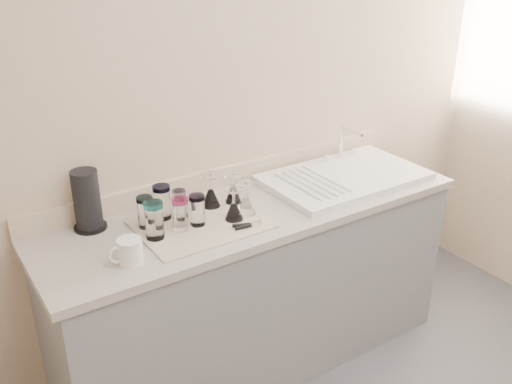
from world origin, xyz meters
TOP-DOWN VIEW (x-y plane):
  - room_envelope at (0.00, 0.00)m, footprint 3.54×3.50m
  - counter_unit at (0.00, 1.20)m, footprint 2.06×0.62m
  - sink_unit at (0.55, 1.20)m, footprint 0.82×0.50m
  - dish_towel at (-0.30, 1.18)m, footprint 0.55×0.42m
  - tumbler_teal at (-0.51, 1.28)m, footprint 0.07×0.07m
  - tumbler_cyan at (-0.42, 1.31)m, footprint 0.08×0.08m
  - tumbler_purple at (-0.35, 1.29)m, footprint 0.06×0.06m
  - tumbler_magenta at (-0.52, 1.17)m, footprint 0.08×0.08m
  - tumbler_blue at (-0.40, 1.18)m, footprint 0.07×0.07m
  - tumbler_lavender at (-0.32, 1.17)m, footprint 0.07×0.07m
  - goblet_back_left at (-0.18, 1.30)m, footprint 0.09×0.09m
  - goblet_back_right at (-0.07, 1.28)m, footprint 0.08×0.08m
  - goblet_front_left at (-0.16, 1.13)m, footprint 0.08×0.08m
  - goblet_front_right at (-0.08, 1.15)m, footprint 0.09×0.09m
  - can_opener at (-0.15, 1.04)m, footprint 0.13×0.07m
  - white_mug at (-0.68, 1.05)m, footprint 0.14×0.10m
  - paper_towel_roll at (-0.72, 1.41)m, footprint 0.14×0.14m

SIDE VIEW (x-z plane):
  - counter_unit at x=0.00m, z-range 0.00..0.90m
  - dish_towel at x=-0.30m, z-range 0.90..0.91m
  - can_opener at x=-0.15m, z-range 0.91..0.92m
  - sink_unit at x=0.55m, z-range 0.81..1.03m
  - white_mug at x=-0.68m, z-range 0.90..1.00m
  - goblet_back_right at x=-0.07m, z-range 0.88..1.03m
  - goblet_front_left at x=-0.16m, z-range 0.88..1.03m
  - goblet_front_right at x=-0.08m, z-range 0.88..1.04m
  - goblet_back_left at x=-0.18m, z-range 0.88..1.04m
  - tumbler_purple at x=-0.35m, z-range 0.91..1.04m
  - tumbler_lavender at x=-0.32m, z-range 0.91..1.05m
  - tumbler_teal at x=-0.51m, z-range 0.91..1.05m
  - tumbler_blue at x=-0.40m, z-range 0.91..1.05m
  - tumbler_cyan at x=-0.42m, z-range 0.91..1.06m
  - tumbler_magenta at x=-0.52m, z-range 0.91..1.07m
  - paper_towel_roll at x=-0.72m, z-range 0.90..1.16m
  - room_envelope at x=0.00m, z-range 0.30..2.82m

